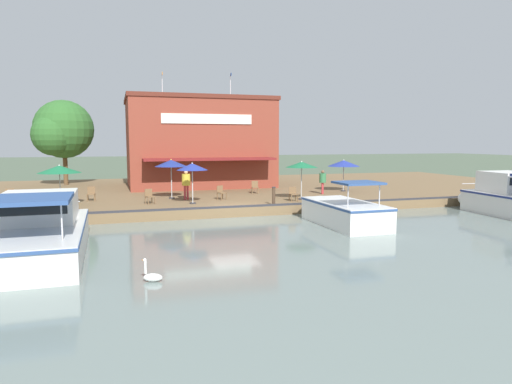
# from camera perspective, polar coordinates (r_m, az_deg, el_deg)

# --- Properties ---
(ground_plane) EXTENTS (220.00, 220.00, 0.00)m
(ground_plane) POSITION_cam_1_polar(r_m,az_deg,el_deg) (24.59, -2.74, -3.38)
(ground_plane) COLOR #4C5B47
(quay_deck) EXTENTS (22.00, 56.00, 0.60)m
(quay_deck) POSITION_cam_1_polar(r_m,az_deg,el_deg) (35.21, -7.21, 0.02)
(quay_deck) COLOR brown
(quay_deck) RESTS_ON ground
(quay_edge_fender) EXTENTS (0.20, 50.40, 0.10)m
(quay_edge_fender) POSITION_cam_1_polar(r_m,az_deg,el_deg) (24.58, -2.81, -1.84)
(quay_edge_fender) COLOR #2D2D33
(quay_edge_fender) RESTS_ON quay_deck
(waterfront_restaurant) EXTENTS (10.07, 11.20, 9.10)m
(waterfront_restaurant) POSITION_cam_1_polar(r_m,az_deg,el_deg) (37.38, -7.27, 6.19)
(waterfront_restaurant) COLOR brown
(waterfront_restaurant) RESTS_ON quay_deck
(patio_umbrella_by_entrance) EXTENTS (2.01, 2.01, 2.46)m
(patio_umbrella_by_entrance) POSITION_cam_1_polar(r_m,az_deg,el_deg) (28.79, -10.57, 3.55)
(patio_umbrella_by_entrance) COLOR #B7B7B7
(patio_umbrella_by_entrance) RESTS_ON quay_deck
(patio_umbrella_mid_patio_left) EXTENTS (1.96, 1.96, 2.35)m
(patio_umbrella_mid_patio_left) POSITION_cam_1_polar(r_m,az_deg,el_deg) (27.96, 5.72, 3.41)
(patio_umbrella_mid_patio_left) COLOR #B7B7B7
(patio_umbrella_mid_patio_left) RESTS_ON quay_deck
(patio_umbrella_back_row) EXTENTS (2.29, 2.29, 2.28)m
(patio_umbrella_back_row) POSITION_cam_1_polar(r_m,az_deg,el_deg) (27.24, -23.37, 2.63)
(patio_umbrella_back_row) COLOR #B7B7B7
(patio_umbrella_back_row) RESTS_ON quay_deck
(patio_umbrella_mid_patio_right) EXTENTS (1.77, 1.77, 2.35)m
(patio_umbrella_mid_patio_right) POSITION_cam_1_polar(r_m,az_deg,el_deg) (26.15, -7.98, 3.13)
(patio_umbrella_mid_patio_right) COLOR #B7B7B7
(patio_umbrella_mid_patio_right) RESTS_ON quay_deck
(patio_umbrella_far_corner) EXTENTS (2.28, 2.28, 2.26)m
(patio_umbrella_far_corner) POSITION_cam_1_polar(r_m,az_deg,el_deg) (33.10, 10.90, 3.54)
(patio_umbrella_far_corner) COLOR #B7B7B7
(patio_umbrella_far_corner) RESTS_ON quay_deck
(cafe_chair_back_row_seat) EXTENTS (0.51, 0.51, 0.85)m
(cafe_chair_back_row_seat) POSITION_cam_1_polar(r_m,az_deg,el_deg) (31.24, -0.12, 0.70)
(cafe_chair_back_row_seat) COLOR brown
(cafe_chair_back_row_seat) RESTS_ON quay_deck
(cafe_chair_under_first_umbrella) EXTENTS (0.47, 0.47, 0.85)m
(cafe_chair_under_first_umbrella) POSITION_cam_1_polar(r_m,az_deg,el_deg) (29.02, -19.91, -0.11)
(cafe_chair_under_first_umbrella) COLOR brown
(cafe_chair_under_first_umbrella) RESTS_ON quay_deck
(cafe_chair_facing_river) EXTENTS (0.54, 0.54, 0.85)m
(cafe_chair_facing_river) POSITION_cam_1_polar(r_m,az_deg,el_deg) (29.69, -28.40, -0.36)
(cafe_chair_facing_river) COLOR brown
(cafe_chair_facing_river) RESTS_ON quay_deck
(cafe_chair_beside_entrance) EXTENTS (0.57, 0.57, 0.85)m
(cafe_chair_beside_entrance) POSITION_cam_1_polar(r_m,az_deg,el_deg) (26.68, -13.18, -0.43)
(cafe_chair_beside_entrance) COLOR brown
(cafe_chair_beside_entrance) RESTS_ON quay_deck
(cafe_chair_mid_patio) EXTENTS (0.59, 0.59, 0.85)m
(cafe_chair_mid_patio) POSITION_cam_1_polar(r_m,az_deg,el_deg) (27.98, -4.38, 0.02)
(cafe_chair_mid_patio) COLOR brown
(cafe_chair_mid_patio) RESTS_ON quay_deck
(cafe_chair_far_corner_seat) EXTENTS (0.45, 0.45, 0.85)m
(cafe_chair_far_corner_seat) POSITION_cam_1_polar(r_m,az_deg,el_deg) (27.25, 4.66, -0.15)
(cafe_chair_far_corner_seat) COLOR brown
(cafe_chair_far_corner_seat) RESTS_ON quay_deck
(person_mid_patio) EXTENTS (0.45, 0.45, 1.61)m
(person_mid_patio) POSITION_cam_1_polar(r_m,az_deg,el_deg) (31.21, 8.33, 1.59)
(person_mid_patio) COLOR #B23338
(person_mid_patio) RESTS_ON quay_deck
(person_at_quay_edge) EXTENTS (0.51, 0.51, 1.81)m
(person_at_quay_edge) POSITION_cam_1_polar(r_m,az_deg,el_deg) (28.13, -8.73, 1.37)
(person_at_quay_edge) COLOR #B23338
(person_at_quay_edge) RESTS_ON quay_deck
(motorboat_second_along) EXTENTS (7.62, 3.14, 2.40)m
(motorboat_second_along) POSITION_cam_1_polar(r_m,az_deg,el_deg) (28.93, 29.27, -0.82)
(motorboat_second_along) COLOR silver
(motorboat_second_along) RESTS_ON river_water
(motorboat_distant_upstream) EXTENTS (6.15, 2.39, 2.23)m
(motorboat_distant_upstream) POSITION_cam_1_polar(r_m,az_deg,el_deg) (23.14, 10.33, -2.31)
(motorboat_distant_upstream) COLOR white
(motorboat_distant_upstream) RESTS_ON river_water
(motorboat_far_downstream) EXTENTS (9.27, 3.50, 2.34)m
(motorboat_far_downstream) POSITION_cam_1_polar(r_m,az_deg,el_deg) (18.85, -25.61, -4.25)
(motorboat_far_downstream) COLOR silver
(motorboat_far_downstream) RESTS_ON river_water
(mooring_post) EXTENTS (0.22, 0.22, 1.03)m
(mooring_post) POSITION_cam_1_polar(r_m,az_deg,el_deg) (25.44, 2.22, -0.49)
(mooring_post) COLOR #473323
(mooring_post) RESTS_ON quay_deck
(swan) EXTENTS (0.45, 0.62, 0.69)m
(swan) POSITION_cam_1_polar(r_m,az_deg,el_deg) (13.83, -12.84, -10.27)
(swan) COLOR white
(swan) RESTS_ON river_water
(tree_upstream_bank) EXTENTS (4.25, 4.05, 6.10)m
(tree_upstream_bank) POSITION_cam_1_polar(r_m,az_deg,el_deg) (40.70, -10.25, 6.82)
(tree_upstream_bank) COLOR brown
(tree_upstream_bank) RESTS_ON quay_deck
(tree_behind_restaurant) EXTENTS (4.95, 4.72, 6.90)m
(tree_behind_restaurant) POSITION_cam_1_polar(r_m,az_deg,el_deg) (40.33, -23.19, 7.06)
(tree_behind_restaurant) COLOR brown
(tree_behind_restaurant) RESTS_ON quay_deck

